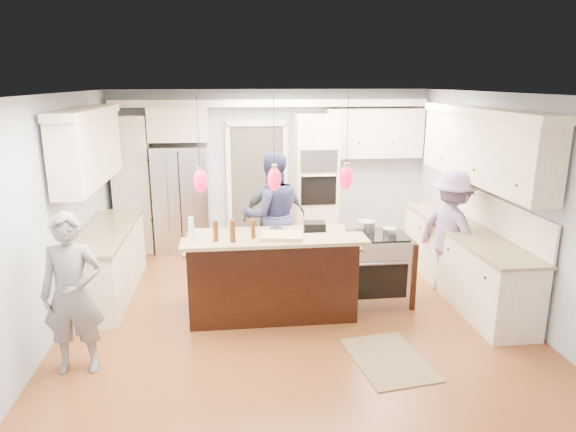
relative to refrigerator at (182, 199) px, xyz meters
name	(u,v)px	position (x,y,z in m)	size (l,w,h in m)	color
ground_plane	(291,309)	(1.55, -2.64, -0.90)	(6.00, 6.00, 0.00)	#955029
room_shell	(291,169)	(1.55, -2.64, 0.92)	(5.54, 6.04, 2.72)	#B2BCC6
refrigerator	(182,199)	(0.00, 0.00, 0.00)	(0.90, 0.70, 1.80)	#B7B7BC
oven_column	(316,181)	(2.30, 0.03, 0.25)	(0.72, 0.69, 2.30)	#FFEDCE
back_upper_cabinets	(228,152)	(0.80, 0.12, 0.77)	(5.30, 0.61, 2.54)	#FFEDCE
right_counter_run	(469,218)	(3.99, -2.34, 0.16)	(0.64, 3.10, 2.51)	#FFEDCE
left_cabinets	(101,220)	(-0.89, -1.84, 0.16)	(0.64, 2.30, 2.51)	#FFEDCE
kitchen_island	(271,273)	(1.30, -2.57, -0.42)	(2.10, 1.46, 1.12)	black
island_range	(377,268)	(2.71, -2.49, -0.44)	(0.82, 0.71, 0.92)	#B7B7BC
pendant_lights	(274,179)	(1.30, -3.15, 0.90)	(1.75, 0.15, 1.03)	black
person_bar_end	(73,294)	(-0.75, -3.78, -0.08)	(0.60, 0.39, 1.64)	slate
person_far_left	(272,215)	(1.42, -1.38, 0.03)	(0.90, 0.70, 1.85)	navy
person_far_right	(274,215)	(1.48, -1.04, -0.06)	(0.98, 0.41, 1.67)	slate
person_range_side	(452,232)	(3.80, -2.27, -0.05)	(1.10, 0.63, 1.70)	gray
floor_rug	(389,359)	(2.42, -3.98, -0.89)	(0.72, 1.05, 0.01)	olive
water_bottle	(191,229)	(0.38, -3.13, 0.36)	(0.06, 0.06, 0.27)	silver
beer_bottle_a	(233,231)	(0.83, -3.22, 0.34)	(0.06, 0.06, 0.25)	#4E260D
beer_bottle_b	(216,231)	(0.64, -3.15, 0.34)	(0.06, 0.06, 0.23)	#4E260D
beer_bottle_c	(253,229)	(1.06, -3.10, 0.33)	(0.05, 0.05, 0.21)	#4E260D
drink_can	(232,236)	(0.83, -3.19, 0.27)	(0.06, 0.06, 0.11)	#B7B7BC
cutting_board	(282,236)	(1.38, -3.11, 0.24)	(0.48, 0.34, 0.04)	tan
pot_large	(366,226)	(2.58, -2.32, 0.09)	(0.24, 0.24, 0.14)	#B7B7BC
pot_small	(390,232)	(2.84, -2.52, 0.06)	(0.18, 0.18, 0.09)	#B7B7BC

